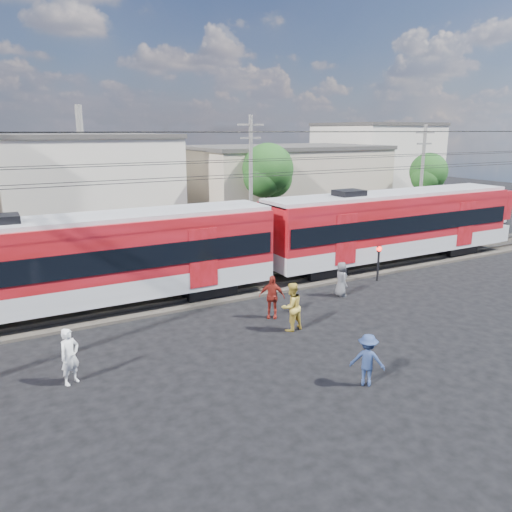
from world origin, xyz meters
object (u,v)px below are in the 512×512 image
(pedestrian_c, at_px, (367,360))
(crossing_signal, at_px, (379,256))
(commuter_train, at_px, (95,258))
(pedestrian_a, at_px, (70,356))
(car_silver, at_px, (466,221))

(pedestrian_c, distance_m, crossing_signal, 11.27)
(commuter_train, height_order, pedestrian_a, commuter_train)
(pedestrian_a, relative_size, crossing_signal, 0.96)
(crossing_signal, bearing_deg, pedestrian_c, -133.90)
(pedestrian_a, bearing_deg, pedestrian_c, -58.07)
(car_silver, bearing_deg, crossing_signal, 103.40)
(car_silver, bearing_deg, pedestrian_a, 97.93)
(commuter_train, xyz_separation_m, car_silver, (28.92, 4.61, -1.69))
(commuter_train, relative_size, pedestrian_c, 30.71)
(commuter_train, distance_m, pedestrian_c, 12.02)
(commuter_train, bearing_deg, car_silver, 9.06)
(commuter_train, bearing_deg, crossing_signal, -9.52)
(pedestrian_a, height_order, pedestrian_c, pedestrian_a)
(commuter_train, relative_size, crossing_signal, 26.95)
(pedestrian_a, distance_m, car_silver, 32.73)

